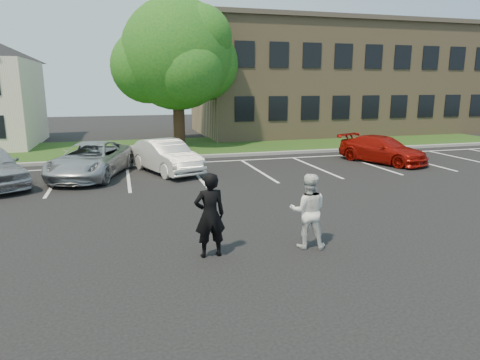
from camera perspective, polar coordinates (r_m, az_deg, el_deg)
name	(u,v)px	position (r m, az deg, el deg)	size (l,w,h in m)	color
ground_plane	(251,237)	(10.87, 1.44, -7.56)	(90.00, 90.00, 0.00)	black
curb	(182,157)	(22.26, -7.71, 3.02)	(40.00, 0.30, 0.15)	gray
grass_strip	(173,147)	(26.18, -8.96, 4.34)	(44.00, 8.00, 0.08)	#243E16
stall_lines	(222,168)	(19.57, -2.37, 1.60)	(34.00, 5.36, 0.01)	silver
office_building	(337,79)	(36.01, 12.82, 12.99)	(22.40, 10.40, 8.30)	#8B7554
tree	(178,57)	(26.97, -8.24, 15.92)	(7.80, 7.20, 8.80)	black
man_black_suit	(210,215)	(9.41, -4.05, -4.70)	(0.70, 0.46, 1.91)	black
man_white_shirt	(308,211)	(10.06, 9.07, -4.10)	(0.86, 0.67, 1.77)	white
car_silver_minivan	(91,160)	(18.65, -19.27, 2.53)	(2.35, 5.09, 1.42)	#AEB1B5
car_white_sedan	(166,156)	(18.78, -9.85, 3.13)	(1.50, 4.30, 1.42)	silver
car_red_compact	(382,150)	(22.02, 18.45, 3.87)	(1.80, 4.43, 1.29)	#970F08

